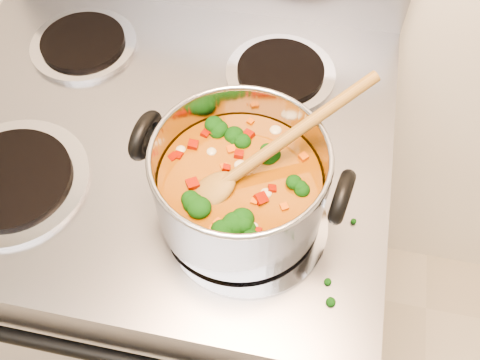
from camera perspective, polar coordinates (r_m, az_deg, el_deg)
name	(u,v)px	position (r m, az deg, el deg)	size (l,w,h in m)	color
electric_range	(181,243)	(1.30, -6.29, -6.73)	(0.79, 0.72, 1.08)	gray
stockpot	(240,185)	(0.75, -0.02, -0.49)	(0.31, 0.24, 0.15)	#A4A4AC
wooden_spoon	(253,162)	(0.72, 1.43, 1.92)	(0.25, 0.22, 0.12)	olive
cooktop_crumbs	(317,238)	(0.80, 8.21, -6.11)	(0.15, 0.32, 0.01)	black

